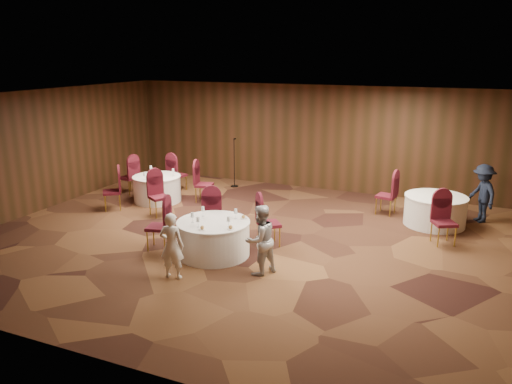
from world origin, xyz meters
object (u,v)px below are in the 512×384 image
at_px(woman_a, 172,246).
at_px(table_left, 157,188).
at_px(table_right, 435,210).
at_px(woman_b, 260,240).
at_px(man_c, 482,193).
at_px(mic_stand, 234,173).
at_px(table_main, 214,238).

bearing_deg(woman_a, table_left, -62.33).
xyz_separation_m(table_right, woman_a, (-4.32, -5.14, 0.27)).
bearing_deg(woman_b, table_left, -97.38).
distance_m(woman_a, woman_b, 1.67).
distance_m(table_right, man_c, 1.31).
bearing_deg(table_left, table_right, 7.36).
bearing_deg(table_right, mic_stand, 167.31).
xyz_separation_m(woman_a, man_c, (5.35, 5.85, 0.09)).
bearing_deg(mic_stand, table_right, -12.69).
relative_size(woman_a, man_c, 0.87).
distance_m(table_left, woman_a, 5.24).
xyz_separation_m(table_main, table_right, (4.13, 3.84, 0.00)).
bearing_deg(man_c, mic_stand, -126.03).
height_order(woman_b, man_c, man_c).
relative_size(table_left, table_right, 0.91).
height_order(table_main, table_left, same).
xyz_separation_m(table_left, woman_a, (3.15, -4.17, 0.27)).
bearing_deg(woman_a, woman_b, -159.55).
height_order(table_main, mic_stand, mic_stand).
distance_m(mic_stand, woman_a, 6.77).
distance_m(mic_stand, man_c, 7.22).
relative_size(woman_b, man_c, 0.93).
distance_m(woman_a, man_c, 7.93).
distance_m(table_main, woman_a, 1.34).
xyz_separation_m(woman_a, woman_b, (1.44, 0.83, 0.04)).
xyz_separation_m(mic_stand, man_c, (7.18, -0.67, 0.29)).
bearing_deg(table_main, woman_b, -20.51).
xyz_separation_m(table_main, mic_stand, (-2.02, 5.22, 0.07)).
bearing_deg(man_c, woman_b, -68.60).
relative_size(table_right, woman_b, 1.09).
height_order(table_right, woman_a, woman_a).
bearing_deg(woman_b, table_right, 174.95).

